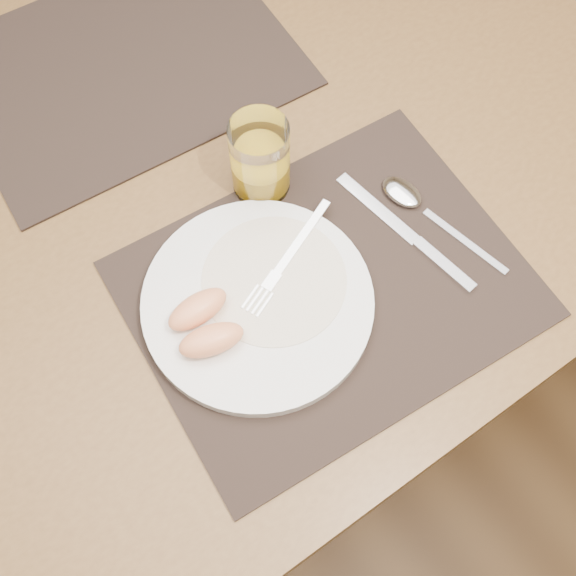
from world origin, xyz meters
The scene contains 11 objects.
ground centered at (0.00, 0.00, 0.00)m, with size 5.00×5.00×0.00m, color brown.
table centered at (0.00, 0.00, 0.67)m, with size 1.40×0.90×0.75m.
placemat_near centered at (0.02, -0.22, 0.75)m, with size 0.45×0.35×0.00m, color black.
placemat_far centered at (-0.01, 0.22, 0.75)m, with size 0.45×0.35×0.00m, color black.
plate centered at (-0.07, -0.19, 0.76)m, with size 0.27×0.27×0.02m, color white.
plate_dressing centered at (-0.04, -0.18, 0.77)m, with size 0.17×0.17×0.00m.
fork centered at (-0.02, -0.17, 0.77)m, with size 0.17×0.09×0.00m.
knife centered at (0.14, -0.23, 0.76)m, with size 0.05×0.22×0.01m.
spoon centered at (0.17, -0.18, 0.76)m, with size 0.06×0.19×0.01m.
juice_glass centered at (0.03, -0.05, 0.80)m, with size 0.07×0.07×0.11m.
grapefruit_wedges centered at (-0.13, -0.19, 0.78)m, with size 0.09×0.09×0.03m.
Camera 1 is at (-0.23, -0.49, 1.53)m, focal length 45.00 mm.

